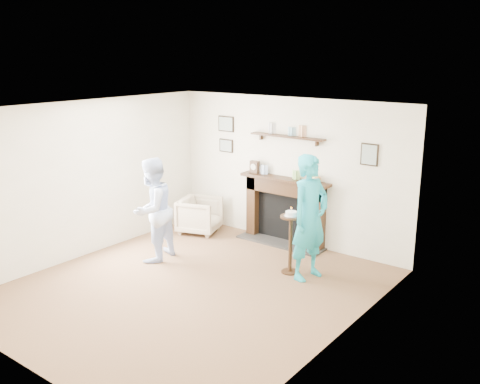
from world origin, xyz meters
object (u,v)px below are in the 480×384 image
(man, at_px, (154,259))
(pedestal_table, at_px, (291,233))
(woman, at_px, (308,277))
(armchair, at_px, (200,232))

(man, relative_size, pedestal_table, 1.62)
(man, distance_m, woman, 2.47)
(pedestal_table, bearing_deg, armchair, 165.85)
(armchair, bearing_deg, woman, -121.67)
(man, height_order, pedestal_table, pedestal_table)
(armchair, height_order, man, man)
(armchair, xyz_separation_m, pedestal_table, (2.32, -0.58, 0.63))
(armchair, distance_m, pedestal_table, 2.47)
(woman, distance_m, pedestal_table, 0.70)
(armchair, relative_size, pedestal_table, 0.69)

